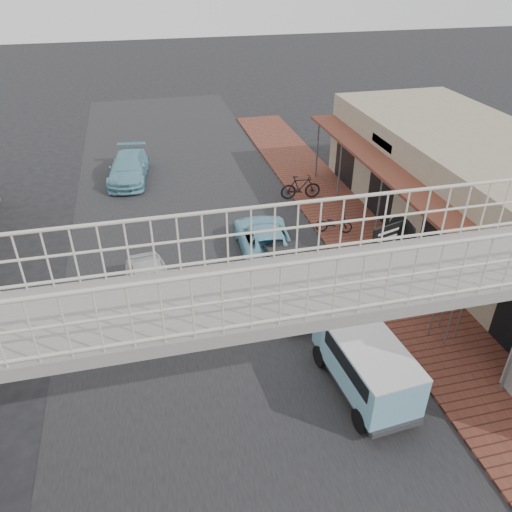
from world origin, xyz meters
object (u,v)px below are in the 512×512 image
white_hatchback (151,286)px  angkot_van (367,361)px  angkot_far (128,168)px  angkot_curb (265,239)px  motorcycle_far (301,187)px  motorcycle_near (334,223)px  street_clock (459,266)px  dark_sedan (294,279)px  arrow_sign (406,233)px

white_hatchback → angkot_van: (5.26, -5.37, 0.45)m
white_hatchback → angkot_far: size_ratio=0.82×
angkot_curb → white_hatchback: bearing=29.2°
white_hatchback → motorcycle_far: (7.27, 6.37, 0.05)m
motorcycle_near → angkot_curb: bearing=124.7°
motorcycle_near → street_clock: (0.85, -6.93, 2.14)m
dark_sedan → motorcycle_near: dark_sedan is taller
street_clock → dark_sedan: bearing=115.5°
white_hatchback → street_clock: street_clock is taller
angkot_van → angkot_far: bearing=104.9°
angkot_curb → angkot_van: (0.79, -7.53, 0.46)m
white_hatchback → angkot_van: bearing=-51.6°
angkot_far → angkot_van: size_ratio=1.25×
street_clock → motorcycle_near: bearing=72.9°
motorcycle_far → motorcycle_near: bearing=-170.0°
angkot_curb → angkot_far: (-4.96, 8.63, 0.04)m
angkot_far → motorcycle_far: 8.93m
motorcycle_far → dark_sedan: bearing=164.8°
dark_sedan → angkot_curb: dark_sedan is taller
motorcycle_far → angkot_curb: bearing=150.7°
dark_sedan → angkot_far: bearing=117.5°
angkot_far → angkot_van: 17.16m
dark_sedan → angkot_curb: (-0.26, 2.97, -0.08)m
angkot_far → white_hatchback: bearing=-80.0°
angkot_curb → street_clock: bearing=126.4°
angkot_far → motorcycle_far: bearing=-22.3°
angkot_far → street_clock: 17.39m
angkot_far → street_clock: (8.95, -14.78, 1.99)m
dark_sedan → motorcycle_far: 7.62m
white_hatchback → street_clock: 9.57m
angkot_far → arrow_sign: bearing=-49.2°
angkot_curb → dark_sedan: bearing=98.4°
street_clock → arrow_sign: 2.12m
angkot_curb → angkot_van: size_ratio=1.23×
street_clock → motorcycle_far: bearing=72.4°
dark_sedan → angkot_van: angkot_van is taller
white_hatchback → motorcycle_far: 9.67m
street_clock → arrow_sign: bearing=80.6°
motorcycle_far → street_clock: (1.19, -10.36, 1.97)m
angkot_curb → angkot_van: 7.59m
angkot_far → arrow_sign: arrow_sign is taller
white_hatchback → angkot_far: 10.80m
motorcycle_near → motorcycle_far: size_ratio=0.80×
angkot_far → motorcycle_near: angkot_far is taller
angkot_van → motorcycle_far: 11.92m
motorcycle_near → street_clock: 7.30m
white_hatchback → angkot_curb: size_ratio=0.83×
motorcycle_near → arrow_sign: size_ratio=0.48×
white_hatchback → angkot_far: (-0.49, 10.78, 0.03)m
angkot_far → motorcycle_near: 11.28m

